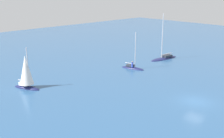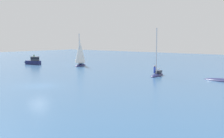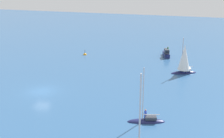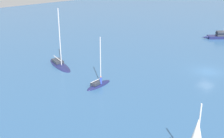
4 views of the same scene
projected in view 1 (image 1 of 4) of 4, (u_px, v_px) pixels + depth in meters
name	position (u px, v px, depth m)	size (l,w,h in m)	color
ground_plane	(195.00, 101.00, 40.53)	(160.00, 160.00, 0.00)	#2D5684
ketch	(133.00, 68.00, 56.57)	(2.38, 4.93, 7.58)	#191E4C
yacht	(26.00, 74.00, 45.08)	(2.96, 4.83, 7.00)	#191E4C
yacht_1	(164.00, 58.00, 64.23)	(7.84, 2.74, 10.26)	#191E4C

